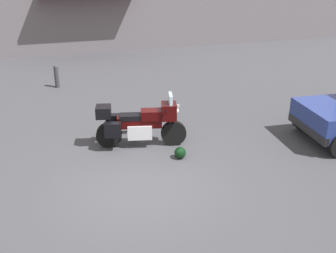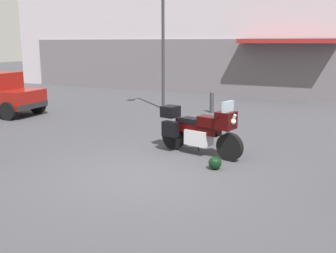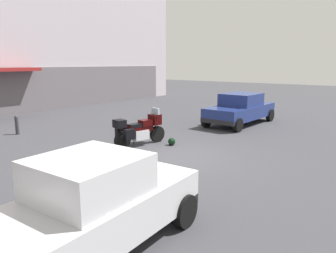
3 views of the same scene
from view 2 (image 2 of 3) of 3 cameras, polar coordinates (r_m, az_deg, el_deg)
name	(u,v)px [view 2 (image 2 of 3)]	position (r m, az deg, el deg)	size (l,w,h in m)	color
ground_plane	(146,174)	(8.23, -3.14, -6.81)	(80.00, 80.00, 0.00)	#38383D
motorcycle	(199,129)	(9.53, 4.43, -0.35)	(2.24, 1.00, 1.36)	black
helmet	(215,163)	(8.54, 6.74, -5.20)	(0.28, 0.28, 0.28)	black
streetlamp_curbside	(161,31)	(15.85, -0.95, 13.46)	(0.28, 0.94, 5.06)	#2D2D33
bollard_curbside	(212,101)	(15.30, 6.30, 3.61)	(0.16, 0.16, 0.83)	#333338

